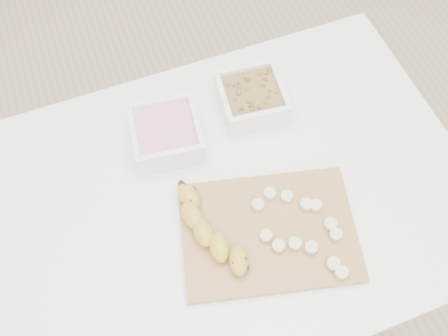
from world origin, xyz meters
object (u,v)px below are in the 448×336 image
object	(u,v)px
bowl_yogurt	(166,134)
cutting_board	(268,232)
banana	(211,231)
table	(229,212)
bowl_granola	(252,98)

from	to	relation	value
bowl_yogurt	cutting_board	xyz separation A→B (m)	(0.12, -0.27, -0.03)
cutting_board	banana	xyz separation A→B (m)	(-0.11, 0.03, 0.03)
table	bowl_granola	distance (m)	0.26
table	banana	distance (m)	0.16
bowl_granola	banana	size ratio (longest dim) A/B	0.72
bowl_granola	banana	distance (m)	0.32
bowl_yogurt	bowl_granola	bearing A→B (deg)	6.15
bowl_granola	cutting_board	bearing A→B (deg)	-105.93
cutting_board	banana	bearing A→B (deg)	163.38
bowl_granola	table	bearing A→B (deg)	-123.88
bowl_granola	cutting_board	distance (m)	0.30
bowl_yogurt	bowl_granola	world-z (taller)	bowl_yogurt
bowl_granola	cutting_board	world-z (taller)	bowl_granola
bowl_yogurt	bowl_granola	xyz separation A→B (m)	(0.20, 0.02, -0.00)
banana	table	bearing A→B (deg)	44.48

